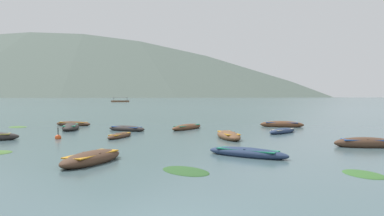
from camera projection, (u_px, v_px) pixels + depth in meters
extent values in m
plane|color=#476066|center=(204.00, 97.00, 1505.98)|extent=(6000.00, 6000.00, 0.00)
cone|color=#56665B|center=(103.00, 40.00, 1715.44)|extent=(2154.52, 2154.52, 524.47)
cone|color=slate|center=(213.00, 58.00, 1681.10)|extent=(1085.16, 1085.16, 353.88)
ellipsoid|color=#4C3323|center=(120.00, 136.00, 25.77)|extent=(1.54, 3.36, 0.41)
cube|color=orange|center=(120.00, 134.00, 25.77)|extent=(1.11, 2.42, 0.05)
cube|color=#4C3323|center=(120.00, 133.00, 25.77)|extent=(0.56, 0.21, 0.04)
ellipsoid|color=brown|center=(282.00, 125.00, 34.78)|extent=(4.14, 2.05, 0.69)
cube|color=#28519E|center=(282.00, 122.00, 34.78)|extent=(2.98, 1.48, 0.05)
cube|color=brown|center=(282.00, 122.00, 34.77)|extent=(0.26, 0.81, 0.04)
ellipsoid|color=#4C3323|center=(365.00, 143.00, 20.97)|extent=(3.45, 1.31, 0.68)
cube|color=#28519E|center=(365.00, 140.00, 20.96)|extent=(2.48, 0.95, 0.05)
cube|color=#4C3323|center=(365.00, 139.00, 20.96)|extent=(0.12, 0.78, 0.04)
ellipsoid|color=brown|center=(187.00, 127.00, 32.29)|extent=(3.04, 4.42, 0.56)
cube|color=#197A56|center=(187.00, 125.00, 32.29)|extent=(2.19, 3.18, 0.05)
cube|color=brown|center=(187.00, 125.00, 32.29)|extent=(0.68, 0.41, 0.04)
ellipsoid|color=brown|center=(228.00, 136.00, 25.19)|extent=(1.98, 4.22, 0.63)
cube|color=orange|center=(228.00, 133.00, 25.18)|extent=(1.42, 3.04, 0.05)
cube|color=brown|center=(228.00, 132.00, 25.18)|extent=(0.84, 0.24, 0.04)
ellipsoid|color=#2D2826|center=(127.00, 129.00, 30.86)|extent=(3.71, 2.65, 0.53)
cube|color=#28519E|center=(127.00, 127.00, 30.85)|extent=(2.67, 1.91, 0.05)
cube|color=#2D2826|center=(127.00, 126.00, 30.85)|extent=(0.43, 0.73, 0.04)
ellipsoid|color=#2D2826|center=(71.00, 127.00, 31.89)|extent=(2.24, 4.28, 0.65)
cube|color=#197A56|center=(71.00, 125.00, 31.88)|extent=(1.62, 3.08, 0.05)
cube|color=#2D2826|center=(71.00, 124.00, 31.88)|extent=(0.91, 0.29, 0.04)
ellipsoid|color=navy|center=(247.00, 153.00, 17.69)|extent=(4.03, 3.10, 0.52)
cube|color=#197A56|center=(247.00, 150.00, 17.68)|extent=(2.90, 2.24, 0.05)
cube|color=navy|center=(247.00, 149.00, 17.68)|extent=(0.46, 0.66, 0.04)
ellipsoid|color=#4C3323|center=(92.00, 158.00, 15.95)|extent=(2.48, 4.04, 0.63)
cube|color=orange|center=(92.00, 154.00, 15.94)|extent=(1.79, 2.91, 0.05)
cube|color=#4C3323|center=(92.00, 153.00, 15.94)|extent=(0.86, 0.36, 0.04)
ellipsoid|color=#4C3323|center=(73.00, 124.00, 36.34)|extent=(3.90, 2.04, 0.53)
cube|color=orange|center=(73.00, 122.00, 36.34)|extent=(2.81, 1.47, 0.05)
cube|color=#4C3323|center=(73.00, 122.00, 36.34)|extent=(0.27, 0.76, 0.04)
ellipsoid|color=navy|center=(282.00, 131.00, 28.98)|extent=(3.04, 3.40, 0.46)
cube|color=#B7B2A3|center=(282.00, 129.00, 28.97)|extent=(2.19, 2.45, 0.05)
cube|color=navy|center=(282.00, 129.00, 28.97)|extent=(0.55, 0.48, 0.04)
cube|color=brown|center=(120.00, 101.00, 189.99)|extent=(9.16, 4.28, 0.90)
cylinder|color=#4C4742|center=(113.00, 99.00, 188.43)|extent=(0.10, 0.10, 1.80)
cylinder|color=#4C4742|center=(114.00, 99.00, 191.06)|extent=(0.10, 0.10, 1.80)
cylinder|color=#4C4742|center=(127.00, 99.00, 188.84)|extent=(0.10, 0.10, 1.80)
cylinder|color=#4C4742|center=(127.00, 99.00, 191.48)|extent=(0.10, 0.10, 1.80)
cube|color=#9E998E|center=(120.00, 97.00, 189.92)|extent=(7.69, 3.60, 0.12)
sphere|color=#DB4C1E|center=(58.00, 138.00, 24.90)|extent=(0.41, 0.41, 0.41)
cylinder|color=black|center=(58.00, 133.00, 24.89)|extent=(0.06, 0.06, 0.68)
ellipsoid|color=#2D5628|center=(186.00, 171.00, 14.18)|extent=(2.55, 2.69, 0.14)
ellipsoid|color=#38662D|center=(364.00, 174.00, 13.58)|extent=(1.71, 2.12, 0.14)
ellipsoid|color=#477033|center=(18.00, 127.00, 34.49)|extent=(2.49, 2.59, 0.14)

